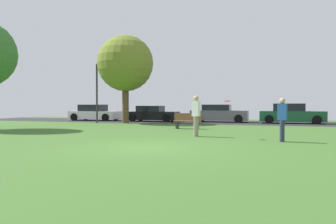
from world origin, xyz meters
TOP-DOWN VIEW (x-y plane):
  - ground_plane at (0.00, 0.00)m, footprint 44.00×44.00m
  - road_strip at (0.00, 16.00)m, footprint 44.00×6.40m
  - oak_tree_right at (-6.61, 12.72)m, footprint 4.23×4.23m
  - person_thrower at (4.30, 3.10)m, footprint 0.37×0.30m
  - person_catcher at (0.74, 4.12)m, footprint 0.37×0.30m
  - frisbee_disc at (2.15, 3.72)m, footprint 0.38×0.38m
  - parked_car_white at (-10.96, 15.69)m, footprint 4.34×2.10m
  - parked_car_black at (-5.51, 15.65)m, footprint 4.20×2.03m
  - parked_car_grey at (-0.07, 16.38)m, footprint 4.51×2.00m
  - parked_car_green at (5.35, 16.02)m, footprint 4.59×1.99m
  - park_bench at (-0.71, 8.47)m, footprint 1.60×0.45m
  - street_lamp_post at (-8.75, 12.20)m, footprint 0.14×0.14m

SIDE VIEW (x-z plane):
  - ground_plane at x=0.00m, z-range 0.00..0.00m
  - road_strip at x=0.00m, z-range 0.00..0.01m
  - park_bench at x=-0.71m, z-range 0.01..0.91m
  - parked_car_black at x=-5.51m, z-range -0.05..1.25m
  - parked_car_white at x=-10.96m, z-range -0.06..1.34m
  - parked_car_grey at x=-0.07m, z-range -0.05..1.36m
  - parked_car_green at x=5.35m, z-range -0.07..1.42m
  - person_thrower at x=4.30m, z-range 0.09..1.74m
  - person_catcher at x=0.74m, z-range 0.11..1.91m
  - frisbee_disc at x=2.15m, z-range 1.53..1.57m
  - street_lamp_post at x=-8.75m, z-range 0.00..4.50m
  - oak_tree_right at x=-6.61m, z-range 1.18..7.82m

